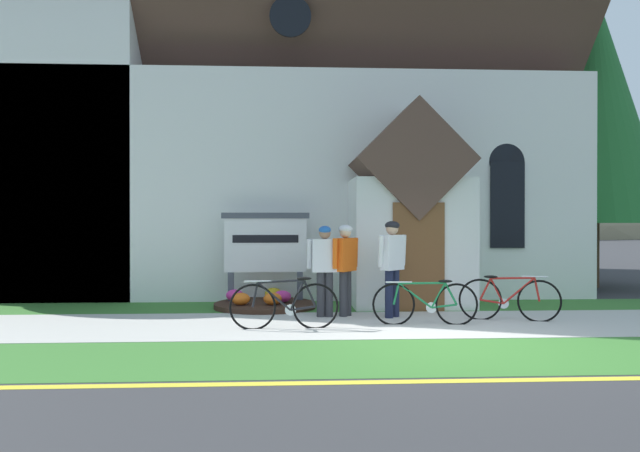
% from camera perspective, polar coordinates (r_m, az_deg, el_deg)
% --- Properties ---
extents(ground, '(140.00, 140.00, 0.00)m').
position_cam_1_polar(ground, '(13.08, 7.13, -7.20)').
color(ground, '#333335').
extents(sidewalk_slab, '(32.00, 2.73, 0.01)m').
position_cam_1_polar(sidewalk_slab, '(10.49, -2.60, -9.06)').
color(sidewalk_slab, '#B7B5AD').
rests_on(sidewalk_slab, ground).
extents(grass_verge, '(32.00, 2.22, 0.01)m').
position_cam_1_polar(grass_verge, '(8.06, -2.41, -11.96)').
color(grass_verge, '#38722D').
rests_on(grass_verge, ground).
extents(church_lawn, '(24.00, 1.70, 0.01)m').
position_cam_1_polar(church_lawn, '(12.68, -2.70, -7.42)').
color(church_lawn, '#38722D').
rests_on(church_lawn, ground).
extents(curb_paint_stripe, '(28.00, 0.16, 0.01)m').
position_cam_1_polar(curb_paint_stripe, '(6.84, -2.26, -14.23)').
color(curb_paint_stripe, yellow).
rests_on(curb_paint_stripe, ground).
extents(church_building, '(14.13, 12.34, 12.29)m').
position_cam_1_polar(church_building, '(18.59, -4.16, 9.91)').
color(church_building, white).
rests_on(church_building, ground).
extents(church_sign, '(1.82, 0.20, 1.92)m').
position_cam_1_polar(church_sign, '(12.92, -5.02, -1.80)').
color(church_sign, '#474C56').
rests_on(church_sign, ground).
extents(flower_bed, '(2.04, 2.04, 0.34)m').
position_cam_1_polar(flower_bed, '(12.60, -5.18, -7.05)').
color(flower_bed, '#382319').
rests_on(flower_bed, ground).
extents(bicycle_white, '(1.77, 0.16, 0.78)m').
position_cam_1_polar(bicycle_white, '(10.60, 9.68, -6.97)').
color(bicycle_white, black).
rests_on(bicycle_white, ground).
extents(bicycle_green, '(1.76, 0.10, 0.85)m').
position_cam_1_polar(bicycle_green, '(10.08, -3.27, -7.25)').
color(bicycle_green, black).
rests_on(bicycle_green, ground).
extents(bicycle_blue, '(1.68, 0.51, 0.81)m').
position_cam_1_polar(bicycle_blue, '(11.37, 16.97, -6.42)').
color(bicycle_blue, black).
rests_on(bicycle_blue, ground).
extents(cyclist_in_red_jersey, '(0.56, 0.57, 1.74)m').
position_cam_1_polar(cyclist_in_red_jersey, '(11.23, 6.65, -3.17)').
color(cyclist_in_red_jersey, '#191E38').
rests_on(cyclist_in_red_jersey, ground).
extents(cyclist_in_white_jersey, '(0.50, 0.57, 1.67)m').
position_cam_1_polar(cyclist_in_white_jersey, '(11.32, 2.35, -3.40)').
color(cyclist_in_white_jersey, '#2D2D33').
rests_on(cyclist_in_white_jersey, ground).
extents(cyclist_in_orange_jersey, '(0.65, 0.27, 1.65)m').
position_cam_1_polar(cyclist_in_orange_jersey, '(11.23, 0.45, -3.50)').
color(cyclist_in_orange_jersey, '#2D2D33').
rests_on(cyclist_in_orange_jersey, ground).
extents(roadside_conifer, '(3.74, 3.74, 8.02)m').
position_cam_1_polar(roadside_conifer, '(18.13, 23.77, 10.28)').
color(roadside_conifer, '#4C3823').
rests_on(roadside_conifer, ground).
extents(distant_hill, '(88.97, 53.37, 20.75)m').
position_cam_1_polar(distant_hill, '(79.58, 2.21, -0.84)').
color(distant_hill, '#847A5B').
rests_on(distant_hill, ground).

